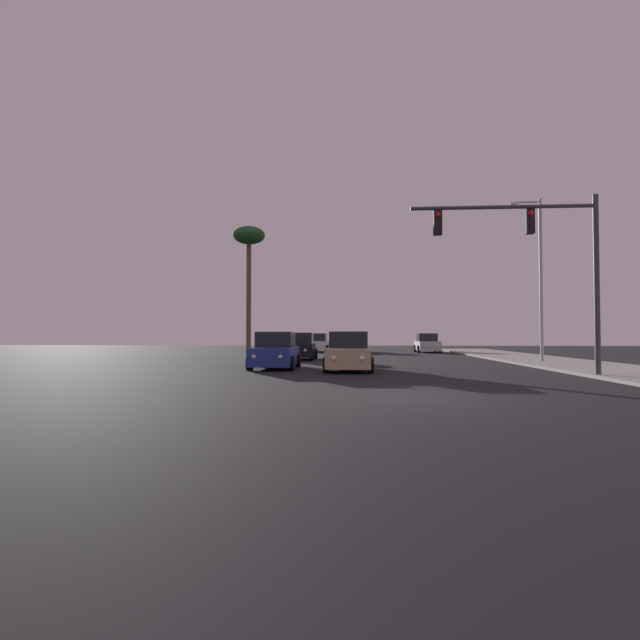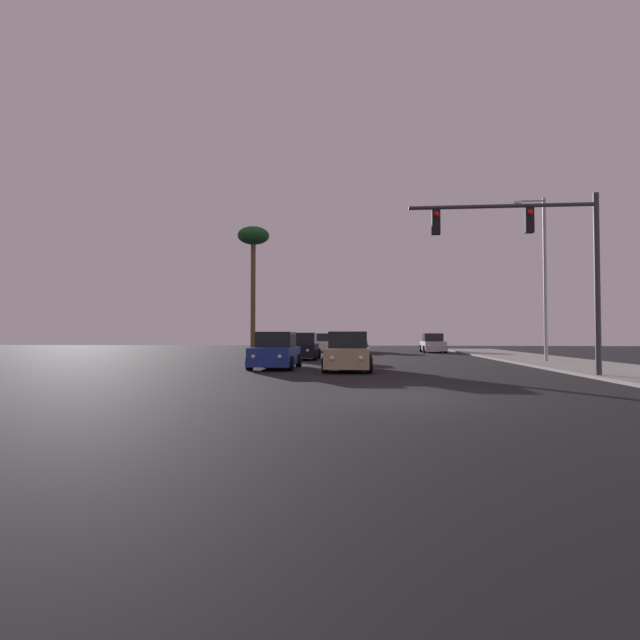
{
  "view_description": "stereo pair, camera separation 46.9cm",
  "coord_description": "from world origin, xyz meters",
  "px_view_note": "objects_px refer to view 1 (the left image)",
  "views": [
    {
      "loc": [
        -1.39,
        -12.65,
        1.53
      ],
      "look_at": [
        -2.94,
        9.63,
        2.21
      ],
      "focal_mm": 28.0,
      "sensor_mm": 36.0,
      "label": 1
    },
    {
      "loc": [
        -0.92,
        -12.61,
        1.53
      ],
      "look_at": [
        -2.94,
        9.63,
        2.21
      ],
      "focal_mm": 28.0,
      "sensor_mm": 36.0,
      "label": 2
    }
  ],
  "objects_px": {
    "car_tan": "(349,353)",
    "palm_tree_mid": "(249,243)",
    "car_white": "(318,343)",
    "car_silver": "(427,344)",
    "car_green": "(352,343)",
    "car_black": "(300,347)",
    "car_blue": "(275,352)",
    "traffic_light_mast": "(542,248)",
    "street_lamp": "(538,271)"
  },
  "relations": [
    {
      "from": "car_tan",
      "to": "palm_tree_mid",
      "type": "bearing_deg",
      "value": -62.83
    },
    {
      "from": "car_white",
      "to": "traffic_light_mast",
      "type": "bearing_deg",
      "value": 112.53
    },
    {
      "from": "car_tan",
      "to": "traffic_light_mast",
      "type": "xyz_separation_m",
      "value": [
        7.08,
        -3.01,
        3.93
      ]
    },
    {
      "from": "car_black",
      "to": "traffic_light_mast",
      "type": "height_order",
      "value": "traffic_light_mast"
    },
    {
      "from": "car_blue",
      "to": "car_green",
      "type": "xyz_separation_m",
      "value": [
        3.35,
        22.9,
        0.0
      ]
    },
    {
      "from": "car_silver",
      "to": "car_black",
      "type": "xyz_separation_m",
      "value": [
        -9.85,
        -13.5,
        0.0
      ]
    },
    {
      "from": "traffic_light_mast",
      "to": "street_lamp",
      "type": "distance_m",
      "value": 10.45
    },
    {
      "from": "car_green",
      "to": "palm_tree_mid",
      "type": "bearing_deg",
      "value": 51.31
    },
    {
      "from": "car_blue",
      "to": "car_black",
      "type": "relative_size",
      "value": 1.0
    },
    {
      "from": "car_blue",
      "to": "car_green",
      "type": "height_order",
      "value": "same"
    },
    {
      "from": "car_green",
      "to": "car_black",
      "type": "xyz_separation_m",
      "value": [
        -3.19,
        -14.33,
        0.0
      ]
    },
    {
      "from": "car_tan",
      "to": "street_lamp",
      "type": "distance_m",
      "value": 13.26
    },
    {
      "from": "car_green",
      "to": "car_silver",
      "type": "bearing_deg",
      "value": 174.87
    },
    {
      "from": "traffic_light_mast",
      "to": "car_black",
      "type": "bearing_deg",
      "value": 129.0
    },
    {
      "from": "car_blue",
      "to": "car_tan",
      "type": "relative_size",
      "value": 1.0
    },
    {
      "from": "car_silver",
      "to": "street_lamp",
      "type": "distance_m",
      "value": 17.31
    },
    {
      "from": "car_tan",
      "to": "car_black",
      "type": "height_order",
      "value": "same"
    },
    {
      "from": "car_black",
      "to": "traffic_light_mast",
      "type": "distance_m",
      "value": 16.79
    },
    {
      "from": "car_green",
      "to": "car_blue",
      "type": "bearing_deg",
      "value": 83.59
    },
    {
      "from": "car_tan",
      "to": "car_white",
      "type": "relative_size",
      "value": 0.99
    },
    {
      "from": "palm_tree_mid",
      "to": "car_blue",
      "type": "bearing_deg",
      "value": -73.05
    },
    {
      "from": "car_white",
      "to": "car_silver",
      "type": "bearing_deg",
      "value": 175.99
    },
    {
      "from": "car_black",
      "to": "car_white",
      "type": "bearing_deg",
      "value": -92.02
    },
    {
      "from": "car_green",
      "to": "car_black",
      "type": "bearing_deg",
      "value": 79.38
    },
    {
      "from": "car_white",
      "to": "palm_tree_mid",
      "type": "relative_size",
      "value": 0.45
    },
    {
      "from": "car_tan",
      "to": "street_lamp",
      "type": "xyz_separation_m",
      "value": [
        10.47,
        6.87,
        4.36
      ]
    },
    {
      "from": "car_blue",
      "to": "car_black",
      "type": "distance_m",
      "value": 8.58
    },
    {
      "from": "traffic_light_mast",
      "to": "palm_tree_mid",
      "type": "relative_size",
      "value": 0.7
    },
    {
      "from": "street_lamp",
      "to": "car_tan",
      "type": "bearing_deg",
      "value": -146.76
    },
    {
      "from": "car_tan",
      "to": "car_green",
      "type": "bearing_deg",
      "value": -89.61
    },
    {
      "from": "traffic_light_mast",
      "to": "palm_tree_mid",
      "type": "height_order",
      "value": "palm_tree_mid"
    },
    {
      "from": "car_black",
      "to": "palm_tree_mid",
      "type": "distance_m",
      "value": 10.38
    },
    {
      "from": "car_tan",
      "to": "car_black",
      "type": "bearing_deg",
      "value": -71.35
    },
    {
      "from": "car_blue",
      "to": "car_black",
      "type": "xyz_separation_m",
      "value": [
        0.17,
        8.58,
        0.0
      ]
    },
    {
      "from": "traffic_light_mast",
      "to": "street_lamp",
      "type": "bearing_deg",
      "value": 71.01
    },
    {
      "from": "car_silver",
      "to": "car_blue",
      "type": "xyz_separation_m",
      "value": [
        -10.02,
        -22.08,
        0.0
      ]
    },
    {
      "from": "car_silver",
      "to": "car_black",
      "type": "distance_m",
      "value": 16.71
    },
    {
      "from": "car_tan",
      "to": "car_green",
      "type": "relative_size",
      "value": 0.99
    },
    {
      "from": "car_black",
      "to": "car_silver",
      "type": "bearing_deg",
      "value": -127.9
    },
    {
      "from": "car_black",
      "to": "traffic_light_mast",
      "type": "bearing_deg",
      "value": 127.22
    },
    {
      "from": "street_lamp",
      "to": "traffic_light_mast",
      "type": "bearing_deg",
      "value": -108.99
    },
    {
      "from": "car_white",
      "to": "car_green",
      "type": "distance_m",
      "value": 3.13
    },
    {
      "from": "car_tan",
      "to": "car_blue",
      "type": "bearing_deg",
      "value": -17.72
    },
    {
      "from": "car_blue",
      "to": "palm_tree_mid",
      "type": "height_order",
      "value": "palm_tree_mid"
    },
    {
      "from": "car_tan",
      "to": "traffic_light_mast",
      "type": "height_order",
      "value": "traffic_light_mast"
    },
    {
      "from": "car_blue",
      "to": "car_white",
      "type": "distance_m",
      "value": 23.1
    },
    {
      "from": "traffic_light_mast",
      "to": "palm_tree_mid",
      "type": "xyz_separation_m",
      "value": [
        -14.71,
        18.12,
        3.71
      ]
    },
    {
      "from": "car_silver",
      "to": "car_blue",
      "type": "bearing_deg",
      "value": 65.34
    },
    {
      "from": "car_green",
      "to": "palm_tree_mid",
      "type": "relative_size",
      "value": 0.45
    },
    {
      "from": "car_white",
      "to": "traffic_light_mast",
      "type": "xyz_separation_m",
      "value": [
        10.22,
        -27.21,
        3.93
      ]
    }
  ]
}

